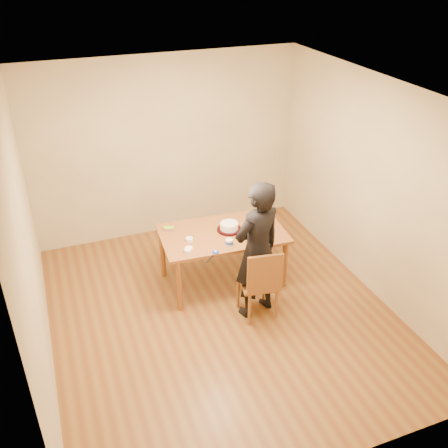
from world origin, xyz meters
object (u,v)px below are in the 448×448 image
object	(u,v)px
dining_chair	(257,283)
cake	(229,226)
cake_plate	(229,229)
dining_table	(223,234)
person	(257,251)

from	to	relation	value
dining_chair	cake	bearing A→B (deg)	102.55
dining_chair	cake_plate	distance (m)	0.86
dining_chair	cake	distance (m)	0.88
cake_plate	dining_chair	bearing A→B (deg)	-86.20
dining_chair	dining_table	bearing A→B (deg)	109.70
dining_chair	person	xyz separation A→B (m)	(0.00, 0.05, 0.42)
cake_plate	cake	world-z (taller)	cake
dining_chair	cake_plate	bearing A→B (deg)	102.55
dining_table	cake_plate	xyz separation A→B (m)	(0.10, 0.02, 0.03)
dining_table	dining_chair	xyz separation A→B (m)	(0.15, -0.78, -0.28)
dining_table	cake	world-z (taller)	cake
cake_plate	person	distance (m)	0.76
cake	dining_table	bearing A→B (deg)	-168.15
dining_table	person	world-z (taller)	person
cake	person	distance (m)	0.75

